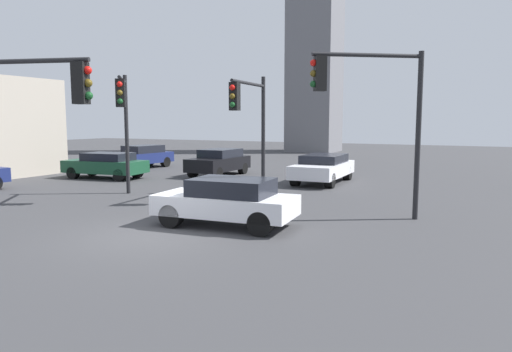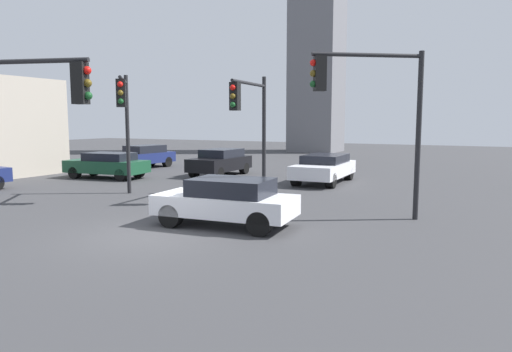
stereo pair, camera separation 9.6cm
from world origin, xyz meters
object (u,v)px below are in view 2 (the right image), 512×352
(car_5, at_px, (143,156))
(car_6, at_px, (107,165))
(car_1, at_px, (324,167))
(car_3, at_px, (220,162))
(traffic_light_0, at_px, (370,98))
(traffic_light_1, at_px, (124,111))
(traffic_light_2, at_px, (250,112))
(car_0, at_px, (227,201))
(traffic_light_3, at_px, (9,105))

(car_5, relative_size, car_6, 0.99)
(car_1, height_order, car_3, car_3)
(traffic_light_0, distance_m, traffic_light_1, 9.46)
(traffic_light_2, xyz_separation_m, car_0, (1.66, -4.68, -2.61))
(traffic_light_2, height_order, car_5, traffic_light_2)
(traffic_light_0, bearing_deg, traffic_light_2, -58.07)
(car_3, bearing_deg, car_0, 32.70)
(traffic_light_3, xyz_separation_m, car_6, (-7.15, 10.59, -2.70))
(traffic_light_2, bearing_deg, car_5, -126.85)
(traffic_light_1, height_order, car_3, traffic_light_1)
(car_0, bearing_deg, traffic_light_0, -148.53)
(traffic_light_1, distance_m, car_1, 9.91)
(traffic_light_0, distance_m, car_5, 19.31)
(traffic_light_0, height_order, car_3, traffic_light_0)
(traffic_light_2, height_order, car_6, traffic_light_2)
(traffic_light_3, relative_size, car_0, 1.14)
(car_3, bearing_deg, car_5, -100.70)
(traffic_light_2, xyz_separation_m, car_3, (-4.93, 5.96, -2.58))
(traffic_light_3, height_order, car_0, traffic_light_3)
(car_1, distance_m, car_5, 12.73)
(car_6, bearing_deg, traffic_light_2, 160.47)
(traffic_light_3, bearing_deg, car_1, 59.65)
(traffic_light_1, height_order, car_1, traffic_light_1)
(car_6, bearing_deg, traffic_light_1, 133.73)
(traffic_light_0, relative_size, car_0, 1.23)
(car_3, relative_size, car_6, 0.92)
(traffic_light_1, distance_m, car_3, 8.56)
(traffic_light_2, relative_size, car_5, 1.10)
(traffic_light_0, height_order, car_6, traffic_light_0)
(traffic_light_3, distance_m, car_5, 18.24)
(traffic_light_2, distance_m, car_3, 8.15)
(traffic_light_3, distance_m, car_0, 6.14)
(traffic_light_1, bearing_deg, car_0, 29.83)
(traffic_light_0, xyz_separation_m, car_3, (-10.04, 8.14, -2.91))
(traffic_light_0, distance_m, car_0, 5.17)
(traffic_light_1, xyz_separation_m, car_0, (6.01, -2.52, -2.66))
(car_6, bearing_deg, car_1, -168.95)
(traffic_light_1, bearing_deg, car_3, 146.69)
(car_3, bearing_deg, traffic_light_1, 5.01)
(car_1, bearing_deg, traffic_light_3, -15.96)
(traffic_light_2, height_order, car_3, traffic_light_2)
(traffic_light_0, height_order, traffic_light_1, traffic_light_0)
(car_6, bearing_deg, traffic_light_0, 156.88)
(traffic_light_1, xyz_separation_m, car_5, (-7.12, 9.46, -2.63))
(car_0, relative_size, car_3, 1.01)
(traffic_light_0, bearing_deg, car_5, -64.73)
(traffic_light_0, xyz_separation_m, car_1, (-3.94, 7.81, -2.93))
(traffic_light_2, distance_m, car_5, 13.83)
(car_0, bearing_deg, car_3, -62.78)
(car_1, height_order, car_5, car_5)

